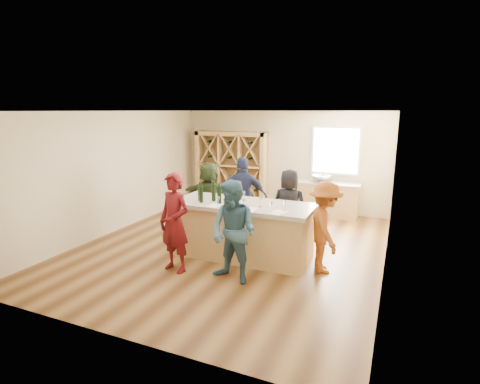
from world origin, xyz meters
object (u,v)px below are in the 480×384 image
at_px(wine_bottle_b, 201,195).
at_px(person_near_right, 234,232).
at_px(person_far_right, 289,206).
at_px(person_far_mid, 243,197).
at_px(wine_rack, 231,169).
at_px(person_near_left, 175,223).
at_px(wine_bottle_d, 219,195).
at_px(wine_bottle_e, 227,196).
at_px(person_far_left, 210,196).
at_px(person_server, 325,227).
at_px(tasting_counter_base, 242,232).
at_px(wine_bottle_a, 200,193).
at_px(wine_bottle_c, 214,193).
at_px(sink, 321,178).

relative_size(wine_bottle_b, person_near_right, 0.18).
bearing_deg(person_far_right, person_far_mid, 4.40).
height_order(wine_rack, person_near_left, wine_rack).
bearing_deg(wine_bottle_d, person_far_mid, 92.89).
height_order(wine_bottle_b, person_far_mid, person_far_mid).
relative_size(wine_bottle_e, person_far_left, 0.19).
bearing_deg(person_near_left, person_server, 34.99).
relative_size(person_near_left, person_far_mid, 0.98).
distance_m(tasting_counter_base, wine_bottle_a, 1.12).
distance_m(wine_rack, wine_bottle_e, 4.20).
distance_m(person_far_mid, person_far_left, 0.97).
relative_size(person_server, person_far_right, 1.02).
distance_m(person_near_left, person_near_right, 1.13).
bearing_deg(person_far_mid, wine_rack, -80.74).
relative_size(wine_bottle_e, person_near_left, 0.17).
height_order(wine_bottle_c, person_far_right, person_far_right).
relative_size(sink, wine_bottle_b, 1.76).
relative_size(wine_bottle_c, wine_bottle_d, 0.99).
xyz_separation_m(person_far_mid, person_far_left, (-0.94, 0.18, -0.09)).
relative_size(wine_rack, person_far_right, 1.37).
distance_m(wine_rack, wine_bottle_d, 4.16).
distance_m(wine_bottle_d, person_far_left, 1.87).
bearing_deg(person_server, person_near_right, 102.99).
bearing_deg(wine_bottle_c, sink, 69.31).
xyz_separation_m(tasting_counter_base, person_far_left, (-1.40, 1.31, 0.32)).
bearing_deg(wine_bottle_d, wine_rack, 111.40).
height_order(wine_rack, person_far_left, wine_rack).
xyz_separation_m(tasting_counter_base, person_far_right, (0.59, 1.18, 0.30)).
bearing_deg(wine_bottle_c, person_near_left, -104.42).
xyz_separation_m(wine_bottle_c, person_far_left, (-0.82, 1.37, -0.43)).
distance_m(wine_bottle_c, wine_bottle_d, 0.24).
height_order(sink, tasting_counter_base, sink).
bearing_deg(wine_bottle_d, wine_bottle_c, 143.45).
relative_size(person_near_right, person_far_left, 1.05).
bearing_deg(person_far_right, wine_rack, -43.17).
height_order(wine_bottle_e, person_server, person_server).
distance_m(wine_bottle_e, person_server, 1.89).
bearing_deg(wine_bottle_d, person_server, 4.34).
height_order(wine_bottle_b, person_far_right, person_far_right).
xyz_separation_m(wine_bottle_a, person_near_right, (1.13, -0.91, -0.37)).
relative_size(sink, person_near_left, 0.31).
height_order(wine_rack, wine_bottle_d, wine_rack).
bearing_deg(wine_bottle_c, person_far_left, 120.82).
distance_m(wine_bottle_c, person_server, 2.22).
bearing_deg(person_far_left, person_server, 157.89).
distance_m(tasting_counter_base, person_far_right, 1.35).
xyz_separation_m(person_far_mid, person_far_right, (1.05, 0.05, -0.11)).
xyz_separation_m(tasting_counter_base, person_server, (1.59, -0.06, 0.31)).
height_order(wine_bottle_b, person_near_right, person_near_right).
xyz_separation_m(wine_rack, tasting_counter_base, (1.90, -3.66, -0.60)).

